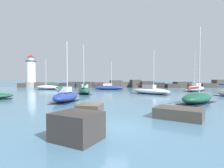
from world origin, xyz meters
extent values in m
plane|color=teal|center=(0.00, 0.00, 0.00)|extent=(600.00, 600.00, 0.00)
cube|color=teal|center=(0.00, 108.63, 0.00)|extent=(400.00, 116.00, 0.01)
cube|color=#423D38|center=(-31.37, 48.53, 0.70)|extent=(3.59, 4.52, 1.39)
cube|color=brown|center=(-28.04, 49.29, 0.91)|extent=(3.81, 4.00, 1.82)
cube|color=brown|center=(-24.95, 48.74, 0.78)|extent=(5.12, 5.67, 1.57)
cube|color=#4C443D|center=(-21.12, 48.63, 0.65)|extent=(4.71, 3.86, 1.29)
cube|color=#383330|center=(-17.46, 49.29, 0.75)|extent=(3.69, 5.68, 1.50)
cube|color=#423D38|center=(-13.89, 48.79, 0.94)|extent=(4.34, 4.54, 1.88)
cube|color=#423D38|center=(-10.29, 47.92, 0.93)|extent=(5.57, 5.85, 1.87)
cube|color=#423D38|center=(-6.43, 48.58, 0.84)|extent=(4.70, 4.37, 1.68)
cube|color=#383330|center=(-3.09, 48.58, 0.73)|extent=(3.61, 3.51, 1.45)
cube|color=#423D38|center=(-0.17, 48.92, 1.19)|extent=(4.51, 4.46, 2.38)
cube|color=#4C443D|center=(3.11, 49.41, 0.97)|extent=(5.08, 4.26, 1.94)
cube|color=#423D38|center=(6.34, 48.41, 1.29)|extent=(3.67, 4.47, 2.57)
cube|color=#383330|center=(9.86, 47.90, 1.07)|extent=(5.05, 4.89, 2.13)
cube|color=#383330|center=(13.84, 49.18, 0.81)|extent=(5.29, 5.54, 1.61)
cube|color=#383330|center=(17.76, 48.58, 0.64)|extent=(5.17, 6.25, 1.28)
cube|color=#423D38|center=(21.94, 48.55, 0.96)|extent=(5.39, 4.41, 1.91)
cube|color=#423D38|center=(25.40, 47.96, 0.73)|extent=(4.41, 4.49, 1.46)
cube|color=#423D38|center=(28.72, 48.48, 0.75)|extent=(3.21, 5.62, 1.50)
cube|color=#4C443D|center=(31.61, 48.69, 0.71)|extent=(3.59, 3.73, 1.42)
cube|color=#4C443D|center=(34.19, 48.96, 1.30)|extent=(3.27, 3.62, 2.59)
cylinder|color=gray|center=(-29.12, 48.18, 0.90)|extent=(3.94, 3.94, 1.80)
cylinder|color=white|center=(-29.12, 48.18, 5.28)|extent=(2.92, 2.92, 6.95)
cylinder|color=#232328|center=(-29.12, 48.18, 8.88)|extent=(3.36, 3.36, 0.25)
cylinder|color=silver|center=(-29.12, 48.18, 9.58)|extent=(2.04, 2.04, 1.15)
cone|color=#B21919|center=(-29.12, 48.18, 10.60)|extent=(2.48, 2.48, 0.90)
cube|color=#4C443D|center=(-1.04, -0.13, 0.72)|extent=(1.53, 1.64, 1.44)
cube|color=#383330|center=(-1.34, -2.12, 0.66)|extent=(2.71, 2.58, 1.33)
cube|color=#4C443D|center=(5.09, 2.63, 0.39)|extent=(3.95, 3.57, 0.79)
ellipsoid|color=white|center=(6.88, 23.25, 0.57)|extent=(7.40, 6.85, 1.13)
cube|color=black|center=(6.88, 23.25, 0.01)|extent=(7.08, 6.56, 0.03)
cube|color=#B2B2B7|center=(6.59, 23.50, 1.45)|extent=(2.62, 2.52, 0.64)
cylinder|color=silver|center=(7.32, 22.88, 4.74)|extent=(0.12, 0.12, 7.21)
cylinder|color=#BCBCC1|center=(5.72, 24.25, 1.68)|extent=(3.25, 2.82, 0.10)
cube|color=maroon|center=(5.72, 24.25, 1.78)|extent=(2.84, 2.48, 0.20)
ellipsoid|color=#195138|center=(-5.95, 23.10, 0.61)|extent=(4.09, 6.79, 1.23)
cube|color=black|center=(-5.95, 23.10, 0.01)|extent=(3.95, 6.47, 0.03)
cube|color=#B2B2B7|center=(-5.85, 22.79, 1.55)|extent=(1.72, 2.21, 0.64)
cylinder|color=silver|center=(-6.11, 23.56, 5.38)|extent=(0.12, 0.12, 8.30)
cylinder|color=#BCBCC1|center=(-5.53, 21.88, 1.78)|extent=(1.25, 3.39, 0.10)
cube|color=#1E664C|center=(-5.53, 21.88, 1.88)|extent=(1.17, 2.92, 0.20)
ellipsoid|color=white|center=(18.66, 31.00, 0.63)|extent=(7.03, 6.35, 1.25)
cube|color=black|center=(18.66, 31.00, 0.01)|extent=(6.72, 6.08, 0.03)
cube|color=silver|center=(18.95, 31.24, 1.57)|extent=(2.44, 2.29, 0.64)
cylinder|color=silver|center=(18.23, 30.64, 5.28)|extent=(0.12, 0.12, 8.05)
cylinder|color=#BCBCC1|center=(19.81, 31.96, 1.80)|extent=(3.22, 2.71, 0.10)
cube|color=maroon|center=(19.81, 31.96, 1.90)|extent=(2.81, 2.39, 0.20)
ellipsoid|color=navy|center=(-1.82, 35.86, 0.52)|extent=(7.92, 1.82, 1.03)
cube|color=black|center=(-1.82, 35.86, 0.01)|extent=(7.52, 1.78, 0.03)
cube|color=beige|center=(-2.22, 35.86, 1.35)|extent=(2.38, 0.98, 0.64)
cylinder|color=silver|center=(-1.23, 35.87, 4.26)|extent=(0.12, 0.12, 6.45)
cylinder|color=#BCBCC1|center=(-3.40, 35.85, 1.58)|extent=(4.35, 0.14, 0.10)
cube|color=maroon|center=(-3.40, 35.85, 1.68)|extent=(3.70, 0.24, 0.20)
ellipsoid|color=silver|center=(-18.71, 36.75, 0.57)|extent=(7.73, 4.40, 1.15)
cube|color=black|center=(-18.71, 36.75, 0.01)|extent=(7.36, 4.25, 0.03)
cylinder|color=silver|center=(-19.24, 36.91, 4.71)|extent=(0.12, 0.12, 7.13)
cylinder|color=#BCBCC1|center=(-17.30, 36.31, 1.70)|extent=(3.90, 1.31, 0.10)
cube|color=#1E664C|center=(-17.30, 36.31, 1.80)|extent=(3.35, 1.22, 0.20)
ellipsoid|color=#195138|center=(10.12, 10.88, 0.61)|extent=(6.28, 6.25, 1.22)
cube|color=black|center=(10.12, 10.88, 0.01)|extent=(6.02, 5.98, 0.03)
cylinder|color=silver|center=(10.46, 11.23, 5.18)|extent=(0.12, 0.12, 7.92)
cylinder|color=#BCBCC1|center=(9.19, 9.97, 1.77)|extent=(2.61, 2.58, 0.10)
cube|color=maroon|center=(9.19, 9.97, 1.87)|extent=(2.30, 2.28, 0.20)
ellipsoid|color=navy|center=(-5.97, 11.37, 0.64)|extent=(3.02, 5.60, 1.27)
cube|color=black|center=(-5.97, 11.37, 0.01)|extent=(2.93, 5.33, 0.03)
cube|color=silver|center=(-6.01, 11.10, 1.59)|extent=(1.46, 1.76, 0.64)
cylinder|color=silver|center=(-5.91, 11.76, 4.49)|extent=(0.12, 0.12, 6.44)
cylinder|color=#BCBCC1|center=(-6.13, 10.32, 1.82)|extent=(0.54, 2.91, 0.10)
cube|color=#1E664C|center=(-6.13, 10.32, 1.92)|extent=(0.57, 2.49, 0.20)
sphere|color=yellow|center=(5.84, 30.67, 0.40)|extent=(0.79, 0.79, 0.79)
cylinder|color=black|center=(5.84, 30.67, 0.89)|extent=(0.04, 0.04, 0.20)
camera|label=1|loc=(0.63, -10.32, 2.94)|focal=28.00mm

